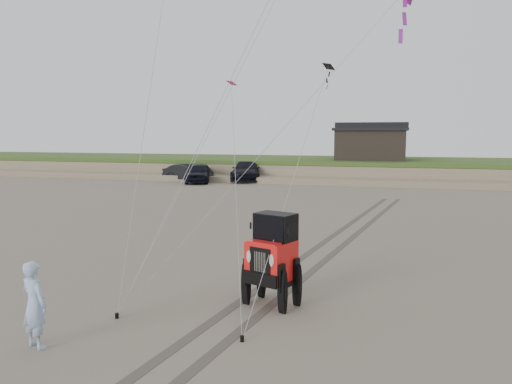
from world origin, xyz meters
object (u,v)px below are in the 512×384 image
at_px(truck_a, 199,173).
at_px(man, 34,304).
at_px(truck_c, 247,171).
at_px(jeep, 272,269).
at_px(cabin, 371,143).
at_px(truck_b, 188,173).

bearing_deg(truck_a, man, -87.89).
distance_m(truck_c, man, 34.06).
height_order(truck_a, truck_c, truck_c).
xyz_separation_m(truck_c, jeep, (9.75, -30.01, 0.03)).
xyz_separation_m(truck_a, jeep, (13.15, -27.40, 0.08)).
bearing_deg(truck_c, man, -91.89).
height_order(cabin, jeep, cabin).
bearing_deg(truck_a, truck_c, 22.77).
xyz_separation_m(truck_a, man, (9.37, -30.93, 0.04)).
bearing_deg(man, jeep, -118.38).
distance_m(truck_b, truck_c, 5.05).
bearing_deg(truck_b, truck_c, -60.07).
relative_size(truck_a, truck_b, 1.06).
distance_m(cabin, truck_a, 15.75).
height_order(cabin, truck_c, cabin).
bearing_deg(cabin, truck_a, -150.80).
relative_size(cabin, truck_a, 1.35).
relative_size(truck_b, jeep, 0.94).
distance_m(truck_a, truck_b, 1.70).
xyz_separation_m(truck_a, truck_b, (-1.38, 0.99, -0.07)).
distance_m(truck_a, truck_c, 4.28).
height_order(truck_c, jeep, jeep).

